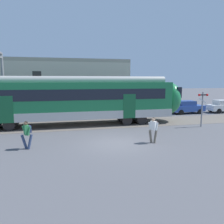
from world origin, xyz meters
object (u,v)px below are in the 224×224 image
object	(u,v)px
parked_car_blue	(187,107)
parked_car_white	(223,106)
crossing_signal	(202,104)
pedestrian_green	(27,132)
pedestrian_white	(153,128)

from	to	relation	value
parked_car_blue	parked_car_white	world-z (taller)	same
parked_car_blue	crossing_signal	size ratio (longest dim) A/B	1.34
pedestrian_green	crossing_signal	bearing A→B (deg)	12.86
pedestrian_white	crossing_signal	distance (m)	7.07
pedestrian_white	parked_car_white	bearing A→B (deg)	36.97
crossing_signal	parked_car_blue	bearing A→B (deg)	67.52
pedestrian_green	crossing_signal	distance (m)	14.06
parked_car_blue	parked_car_white	size ratio (longest dim) A/B	1.00
parked_car_white	parked_car_blue	bearing A→B (deg)	177.82
crossing_signal	pedestrian_green	bearing A→B (deg)	-167.14
pedestrian_white	crossing_signal	world-z (taller)	crossing_signal
parked_car_blue	parked_car_white	distance (m)	4.95
parked_car_blue	crossing_signal	bearing A→B (deg)	-112.48
pedestrian_green	parked_car_white	distance (m)	23.71
parked_car_white	pedestrian_green	bearing A→B (deg)	-155.19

